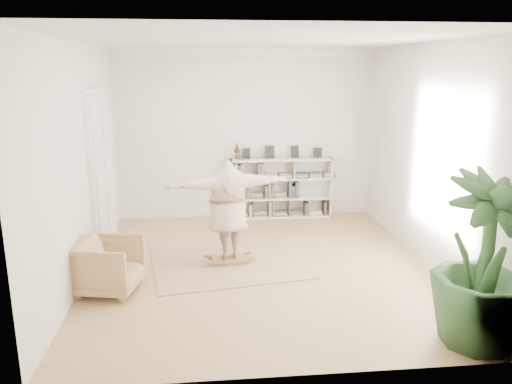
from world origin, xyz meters
TOP-DOWN VIEW (x-y plane):
  - floor at (0.00, 0.00)m, footprint 6.00×6.00m
  - room_shell at (0.00, 2.94)m, footprint 6.00×6.00m
  - doors at (-2.70, 1.30)m, footprint 0.09×1.78m
  - bookshelf at (0.74, 2.82)m, footprint 2.20×0.35m
  - armchair at (-2.30, -0.68)m, footprint 1.02×1.00m
  - rug at (-0.51, 0.23)m, footprint 2.79×2.37m
  - rocker_board at (-0.51, 0.23)m, footprint 0.61×0.42m
  - person at (-0.51, 0.23)m, footprint 2.12×0.88m
  - houseplant at (2.30, -2.55)m, footprint 1.52×1.52m

SIDE VIEW (x-z plane):
  - floor at x=0.00m, z-range 0.00..0.00m
  - rug at x=-0.51m, z-range 0.00..0.02m
  - rocker_board at x=-0.51m, z-range 0.01..0.13m
  - armchair at x=-2.30m, z-range 0.00..0.79m
  - bookshelf at x=0.74m, z-range -0.18..1.46m
  - person at x=-0.51m, z-range 0.14..1.81m
  - houseplant at x=2.30m, z-range 0.00..2.07m
  - doors at x=-2.70m, z-range -0.06..2.86m
  - room_shell at x=0.00m, z-range 0.51..6.51m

